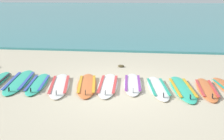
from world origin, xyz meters
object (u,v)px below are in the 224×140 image
at_px(surfboard_1, 19,81).
at_px(surfboard_2, 38,84).
at_px(surfboard_5, 108,85).
at_px(surfboard_7, 158,88).
at_px(surfboard_6, 133,84).
at_px(surfboard_8, 182,88).
at_px(surfboard_4, 87,85).
at_px(surfboard_9, 207,89).
at_px(surfboard_3, 59,85).

xyz_separation_m(surfboard_1, surfboard_2, (0.63, -0.14, 0.00)).
bearing_deg(surfboard_5, surfboard_7, -3.01).
relative_size(surfboard_1, surfboard_6, 1.19).
distance_m(surfboard_5, surfboard_8, 2.11).
height_order(surfboard_2, surfboard_7, same).
xyz_separation_m(surfboard_2, surfboard_6, (2.78, 0.32, -0.00)).
relative_size(surfboard_4, surfboard_5, 1.01).
xyz_separation_m(surfboard_6, surfboard_9, (2.06, -0.22, 0.00)).
height_order(surfboard_1, surfboard_8, same).
relative_size(surfboard_4, surfboard_8, 0.99).
height_order(surfboard_6, surfboard_7, same).
distance_m(surfboard_8, surfboard_9, 0.66).
bearing_deg(surfboard_9, surfboard_5, 179.43).
distance_m(surfboard_7, surfboard_9, 1.34).
bearing_deg(surfboard_9, surfboard_8, -177.47).
height_order(surfboard_1, surfboard_6, same).
height_order(surfboard_2, surfboard_5, same).
height_order(surfboard_2, surfboard_4, same).
distance_m(surfboard_5, surfboard_9, 2.77).
bearing_deg(surfboard_8, surfboard_9, 2.53).
distance_m(surfboard_2, surfboard_8, 4.18).
xyz_separation_m(surfboard_1, surfboard_5, (2.70, -0.00, 0.00)).
relative_size(surfboard_2, surfboard_6, 1.00).
distance_m(surfboard_2, surfboard_9, 4.84).
distance_m(surfboard_7, surfboard_8, 0.68).
bearing_deg(surfboard_8, surfboard_7, -178.44).
xyz_separation_m(surfboard_2, surfboard_7, (3.50, 0.06, -0.00)).
bearing_deg(surfboard_7, surfboard_9, 2.04).
bearing_deg(surfboard_1, surfboard_3, -8.30).
bearing_deg(surfboard_9, surfboard_1, 179.66).
bearing_deg(surfboard_1, surfboard_2, -12.13).
height_order(surfboard_4, surfboard_7, same).
xyz_separation_m(surfboard_1, surfboard_9, (5.47, -0.03, 0.00)).
relative_size(surfboard_1, surfboard_3, 1.08).
height_order(surfboard_8, surfboard_9, same).
distance_m(surfboard_1, surfboard_4, 2.10).
distance_m(surfboard_2, surfboard_5, 2.07).
xyz_separation_m(surfboard_2, surfboard_5, (2.07, 0.13, -0.00)).
xyz_separation_m(surfboard_1, surfboard_4, (2.10, -0.07, 0.00)).
relative_size(surfboard_5, surfboard_8, 0.99).
xyz_separation_m(surfboard_2, surfboard_9, (4.84, 0.10, 0.00)).
distance_m(surfboard_3, surfboard_7, 2.83).
relative_size(surfboard_4, surfboard_7, 1.07).
relative_size(surfboard_3, surfboard_5, 1.03).
xyz_separation_m(surfboard_2, surfboard_8, (4.18, 0.07, -0.00)).
distance_m(surfboard_3, surfboard_6, 2.13).
relative_size(surfboard_5, surfboard_7, 1.06).
bearing_deg(surfboard_5, surfboard_3, -172.37).
bearing_deg(surfboard_3, surfboard_5, 7.63).
distance_m(surfboard_1, surfboard_7, 4.14).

